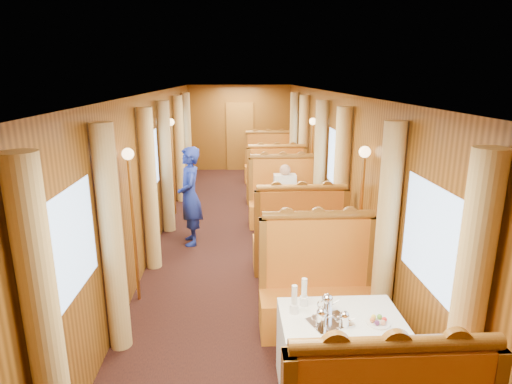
{
  "coord_description": "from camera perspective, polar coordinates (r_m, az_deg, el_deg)",
  "views": [
    {
      "loc": [
        -0.15,
        -6.73,
        2.77
      ],
      "look_at": [
        0.16,
        -0.47,
        1.05
      ],
      "focal_mm": 30.0,
      "sensor_mm": 36.0,
      "label": 1
    }
  ],
  "objects": [
    {
      "name": "floor",
      "position": [
        7.28,
        -1.45,
        -7.02
      ],
      "size": [
        3.0,
        12.0,
        0.01
      ],
      "primitive_type": null,
      "color": "black",
      "rests_on": "ground"
    },
    {
      "name": "ceiling",
      "position": [
        6.74,
        -1.59,
        13.04
      ],
      "size": [
        3.0,
        12.0,
        0.01
      ],
      "primitive_type": null,
      "rotation": [
        3.14,
        0.0,
        0.0
      ],
      "color": "silver",
      "rests_on": "wall_left"
    },
    {
      "name": "wall_far",
      "position": [
        12.82,
        -2.17,
        8.51
      ],
      "size": [
        3.0,
        0.01,
        2.5
      ],
      "primitive_type": null,
      "rotation": [
        1.57,
        0.0,
        0.0
      ],
      "color": "brown",
      "rests_on": "floor"
    },
    {
      "name": "wall_left",
      "position": [
        7.03,
        -13.84,
        2.41
      ],
      "size": [
        0.01,
        12.0,
        2.5
      ],
      "primitive_type": null,
      "rotation": [
        1.57,
        0.0,
        1.57
      ],
      "color": "brown",
      "rests_on": "floor"
    },
    {
      "name": "wall_right",
      "position": [
        7.1,
        10.7,
        2.71
      ],
      "size": [
        0.01,
        12.0,
        2.5
      ],
      "primitive_type": null,
      "rotation": [
        1.57,
        0.0,
        -1.57
      ],
      "color": "brown",
      "rests_on": "floor"
    },
    {
      "name": "doorway_far",
      "position": [
        12.83,
        -2.15,
        7.38
      ],
      "size": [
        0.8,
        0.04,
        2.0
      ],
      "primitive_type": "cube",
      "color": "brown",
      "rests_on": "floor"
    },
    {
      "name": "table_near",
      "position": [
        4.12,
        11.05,
        -20.48
      ],
      "size": [
        1.05,
        0.72,
        0.75
      ],
      "primitive_type": "cube",
      "color": "white",
      "rests_on": "floor"
    },
    {
      "name": "banquette_near_aft",
      "position": [
        4.93,
        8.26,
        -13.21
      ],
      "size": [
        1.3,
        0.55,
        1.34
      ],
      "color": "#B24313",
      "rests_on": "floor"
    },
    {
      "name": "table_mid",
      "position": [
        7.2,
        4.52,
        -4.13
      ],
      "size": [
        1.05,
        0.72,
        0.75
      ],
      "primitive_type": "cube",
      "color": "white",
      "rests_on": "floor"
    },
    {
      "name": "banquette_mid_fwd",
      "position": [
        6.24,
        5.71,
        -6.8
      ],
      "size": [
        1.3,
        0.55,
        1.34
      ],
      "color": "#B24313",
      "rests_on": "floor"
    },
    {
      "name": "banquette_mid_aft",
      "position": [
        8.14,
        3.64,
        -1.44
      ],
      "size": [
        1.3,
        0.55,
        1.34
      ],
      "color": "#B24313",
      "rests_on": "floor"
    },
    {
      "name": "table_far",
      "position": [
        10.55,
        2.14,
        2.19
      ],
      "size": [
        1.05,
        0.72,
        0.75
      ],
      "primitive_type": "cube",
      "color": "white",
      "rests_on": "floor"
    },
    {
      "name": "banquette_far_fwd",
      "position": [
        9.55,
        2.66,
        1.1
      ],
      "size": [
        1.3,
        0.55,
        1.34
      ],
      "color": "#B24313",
      "rests_on": "floor"
    },
    {
      "name": "banquette_far_aft",
      "position": [
        11.52,
        1.71,
        3.57
      ],
      "size": [
        1.3,
        0.55,
        1.34
      ],
      "color": "#B24313",
      "rests_on": "floor"
    },
    {
      "name": "tea_tray",
      "position": [
        3.81,
        9.8,
        -16.74
      ],
      "size": [
        0.41,
        0.37,
        0.01
      ],
      "primitive_type": "cube",
      "rotation": [
        0.0,
        0.0,
        0.37
      ],
      "color": "silver",
      "rests_on": "table_near"
    },
    {
      "name": "teapot_left",
      "position": [
        3.74,
        8.7,
        -16.39
      ],
      "size": [
        0.15,
        0.12,
        0.12
      ],
      "primitive_type": null,
      "rotation": [
        0.0,
        0.0,
        -0.05
      ],
      "color": "silver",
      "rests_on": "tea_tray"
    },
    {
      "name": "teapot_right",
      "position": [
        3.76,
        11.67,
        -16.49
      ],
      "size": [
        0.15,
        0.13,
        0.11
      ],
      "primitive_type": null,
      "rotation": [
        0.0,
        0.0,
        -0.21
      ],
      "color": "silver",
      "rests_on": "tea_tray"
    },
    {
      "name": "teapot_back",
      "position": [
        3.92,
        9.45,
        -14.7
      ],
      "size": [
        0.18,
        0.14,
        0.14
      ],
      "primitive_type": null,
      "rotation": [
        0.0,
        0.0,
        0.09
      ],
      "color": "silver",
      "rests_on": "tea_tray"
    },
    {
      "name": "fruit_plate",
      "position": [
        3.88,
        15.98,
        -16.27
      ],
      "size": [
        0.21,
        0.21,
        0.05
      ],
      "rotation": [
        0.0,
        0.0,
        0.17
      ],
      "color": "white",
      "rests_on": "table_near"
    },
    {
      "name": "cup_inboard",
      "position": [
        3.86,
        5.11,
        -14.42
      ],
      "size": [
        0.08,
        0.08,
        0.26
      ],
      "rotation": [
        0.0,
        0.0,
        0.15
      ],
      "color": "white",
      "rests_on": "table_near"
    },
    {
      "name": "cup_outboard",
      "position": [
        3.98,
        6.42,
        -13.45
      ],
      "size": [
        0.08,
        0.08,
        0.26
      ],
      "rotation": [
        0.0,
        0.0,
        0.33
      ],
      "color": "white",
      "rests_on": "table_near"
    },
    {
      "name": "rose_vase_mid",
      "position": [
        7.06,
        4.5,
        0.18
      ],
      "size": [
        0.06,
        0.06,
        0.36
      ],
      "rotation": [
        0.0,
        0.0,
        0.05
      ],
      "color": "silver",
      "rests_on": "table_mid"
    },
    {
      "name": "rose_vase_far",
      "position": [
        10.44,
        2.38,
        5.15
      ],
      "size": [
        0.06,
        0.06,
        0.36
      ],
      "rotation": [
        0.0,
        0.0,
        -0.11
      ],
      "color": "silver",
      "rests_on": "table_far"
    },
    {
      "name": "window_left_near",
      "position": [
        3.74,
        -23.71,
        -6.67
      ],
      "size": [
        0.01,
        1.2,
        0.9
      ],
      "primitive_type": null,
      "rotation": [
        1.57,
        0.0,
        1.57
      ],
      "color": "#8AADDA",
      "rests_on": "wall_left"
    },
    {
      "name": "curtain_left_near_a",
      "position": [
        3.17,
        -26.35,
        -16.55
      ],
      "size": [
        0.22,
        0.22,
        2.35
      ],
      "primitive_type": "cylinder",
      "color": "tan",
      "rests_on": "floor"
    },
    {
      "name": "curtain_left_near_b",
      "position": [
        4.49,
        -18.64,
        -6.29
      ],
      "size": [
        0.22,
        0.22,
        2.35
      ],
      "primitive_type": "cylinder",
      "color": "tan",
      "rests_on": "floor"
    },
    {
      "name": "window_right_near",
      "position": [
        3.85,
        22.61,
        -5.88
      ],
      "size": [
        0.01,
        1.2,
        0.9
      ],
      "primitive_type": null,
      "rotation": [
        1.57,
        0.0,
        -1.57
      ],
      "color": "#8AADDA",
      "rests_on": "wall_right"
    },
    {
      "name": "curtain_right_near_a",
      "position": [
        3.3,
        26.24,
        -15.24
      ],
      "size": [
        0.22,
        0.22,
        2.35
      ],
      "primitive_type": "cylinder",
      "color": "tan",
      "rests_on": "floor"
    },
    {
      "name": "curtain_right_near_b",
      "position": [
        4.58,
        16.97,
        -5.71
      ],
      "size": [
        0.22,
        0.22,
        2.35
      ],
      "primitive_type": "cylinder",
      "color": "tan",
      "rests_on": "floor"
    },
    {
      "name": "window_left_mid",
      "position": [
        6.99,
        -13.82,
        4.01
      ],
      "size": [
        0.01,
        1.2,
        0.9
      ],
      "primitive_type": null,
      "rotation": [
        1.57,
        0.0,
        1.57
      ],
      "color": "#8AADDA",
      "rests_on": "wall_left"
    },
    {
      "name": "curtain_left_mid_a",
      "position": [
        6.28,
        -14.02,
        0.18
      ],
      "size": [
        0.22,
        0.22,
        2.35
      ],
      "primitive_type": "cylinder",
      "color": "tan",
      "rests_on": "floor"
    },
    {
      "name": "curtain_left_mid_b",
      "position": [
        7.78,
        -11.89,
        3.17
      ],
      "size": [
        0.22,
        0.22,
        2.35
      ],
      "primitive_type": "cylinder",
      "color": "tan",
      "rests_on": "floor"
    },
    {
      "name": "window_right_mid",
      "position": [
        7.05,
        10.66,
        4.29
      ],
      "size": [
        0.01,
        1.2,
        0.9
      ],
      "primitive_type": null,
      "rotation": [
        1.57,
        0.0,
        -1.57
      ],
      "color": "#8AADDA",
      "rests_on": "wall_right"
    },
    {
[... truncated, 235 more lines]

